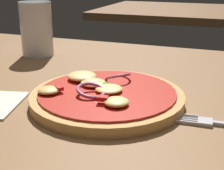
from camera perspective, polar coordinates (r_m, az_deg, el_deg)
name	(u,v)px	position (r m, az deg, el deg)	size (l,w,h in m)	color
dining_table	(95,114)	(0.47, -3.04, -5.26)	(1.41, 0.80, 0.03)	brown
pizza	(105,95)	(0.47, -1.17, -1.85)	(0.22, 0.22, 0.03)	tan
beer_glass	(37,31)	(0.74, -13.28, 9.36)	(0.07, 0.07, 0.12)	silver
background_table	(163,11)	(1.71, 9.09, 12.83)	(0.62, 0.63, 0.03)	brown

